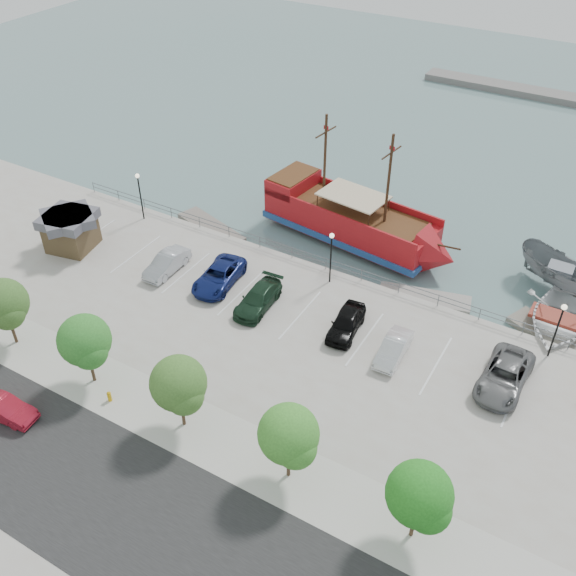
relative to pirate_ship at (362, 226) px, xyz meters
The scene contains 27 objects.
ground 13.80m from the pirate_ship, 87.19° to the right, with size 160.00×160.00×0.00m, color slate.
street 29.68m from the pirate_ship, 88.71° to the right, with size 100.00×8.00×0.04m, color black.
sidewalk 23.69m from the pirate_ship, 88.38° to the right, with size 100.00×4.00×0.05m, color #B9B5A7.
seawall_railing 5.91m from the pirate_ship, 83.48° to the right, with size 50.00×0.06×1.00m.
pirate_ship is the anchor object (origin of this frame).
patrol_boat 15.54m from the pirate_ship, ahead, with size 2.70×7.19×2.78m, color slate.
speedboat 16.85m from the pirate_ship, 10.27° to the right, with size 5.73×8.02×1.66m, color white.
dock_west 13.12m from the pirate_ship, 159.96° to the right, with size 7.16×2.05×0.41m, color slate.
dock_mid 8.68m from the pirate_ship, 31.56° to the right, with size 6.80×1.94×0.39m, color gray.
dock_east 17.81m from the pirate_ship, 14.57° to the right, with size 7.68×2.20×0.44m, color slate.
shed 23.53m from the pirate_ship, 145.32° to the right, with size 4.33×4.33×3.03m.
street_sedan 30.05m from the pirate_ship, 108.94° to the right, with size 1.40×4.02×1.33m, color maroon.
fire_hydrant 25.03m from the pirate_ship, 102.24° to the right, with size 0.26×0.26×0.76m.
lamp_post_left 18.87m from the pirate_ship, 157.54° to the right, with size 0.36×0.36×4.28m.
lamp_post_mid 7.50m from the pirate_ship, 84.66° to the right, with size 0.36×0.36×4.28m.
lamp_post_right 18.27m from the pirate_ship, 23.25° to the right, with size 0.36×0.36×4.28m.
tree_b 27.76m from the pirate_ship, 120.86° to the right, with size 3.30×3.20×5.00m.
tree_c 24.92m from the pirate_ship, 106.84° to the right, with size 3.30×3.20×5.00m.
tree_d 23.87m from the pirate_ship, 90.44° to the right, with size 3.30×3.20×5.00m.
tree_e 24.82m from the pirate_ship, 73.98° to the right, with size 3.30×3.20×5.00m.
tree_f 27.58m from the pirate_ship, 59.80° to the right, with size 3.30×3.20×5.00m.
parked_car_b 16.24m from the pirate_ship, 131.16° to the right, with size 1.53×4.38×1.44m, color #ABAEB3.
parked_car_c 13.18m from the pirate_ship, 118.63° to the right, with size 2.44×5.28×1.47m, color navy.
parked_car_d 12.59m from the pirate_ship, 100.89° to the right, with size 1.98×4.87×1.41m, color #16301E.
parked_car_e 12.34m from the pirate_ship, 70.18° to the right, with size 1.77×4.41×1.50m, color black.
parked_car_f 14.61m from the pirate_ship, 57.21° to the right, with size 1.41×4.04×1.33m, color silver.
parked_car_g 18.60m from the pirate_ship, 37.33° to the right, with size 2.60×5.65×1.57m, color slate.
Camera 1 is at (16.60, -28.29, 29.04)m, focal length 40.00 mm.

